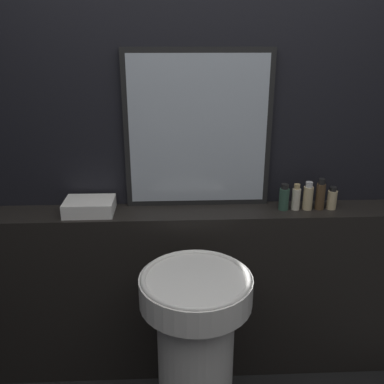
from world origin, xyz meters
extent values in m
cube|color=black|center=(0.00, 1.40, 1.25)|extent=(8.00, 0.06, 2.50)
cube|color=black|center=(0.00, 1.26, 0.46)|extent=(2.61, 0.22, 0.93)
cylinder|color=white|center=(-0.06, 0.82, 0.36)|extent=(0.32, 0.32, 0.71)
cylinder|color=white|center=(-0.06, 0.82, 0.77)|extent=(0.46, 0.46, 0.11)
torus|color=white|center=(-0.06, 0.82, 0.83)|extent=(0.44, 0.44, 0.02)
cube|color=black|center=(-0.02, 1.35, 1.30)|extent=(0.70, 0.03, 0.75)
cube|color=#B2BCC6|center=(-0.02, 1.35, 1.30)|extent=(0.65, 0.02, 0.70)
cube|color=white|center=(-0.55, 1.26, 0.96)|extent=(0.23, 0.17, 0.07)
cylinder|color=#2D4C3D|center=(0.39, 1.26, 0.98)|extent=(0.05, 0.05, 0.11)
cylinder|color=black|center=(0.39, 1.26, 1.04)|extent=(0.03, 0.03, 0.02)
cylinder|color=beige|center=(0.45, 1.26, 0.98)|extent=(0.04, 0.04, 0.11)
cylinder|color=tan|center=(0.45, 1.26, 1.04)|extent=(0.03, 0.03, 0.02)
cylinder|color=#C6B284|center=(0.51, 1.26, 0.98)|extent=(0.05, 0.05, 0.12)
cylinder|color=silver|center=(0.51, 1.26, 1.05)|extent=(0.03, 0.03, 0.03)
cylinder|color=#4C3823|center=(0.57, 1.26, 0.99)|extent=(0.04, 0.04, 0.13)
cylinder|color=black|center=(0.57, 1.26, 1.07)|extent=(0.03, 0.03, 0.03)
cylinder|color=#C6B284|center=(0.63, 1.26, 0.97)|extent=(0.05, 0.05, 0.09)
cylinder|color=black|center=(0.63, 1.26, 1.03)|extent=(0.03, 0.03, 0.02)
camera|label=1|loc=(-0.14, -0.65, 1.74)|focal=40.00mm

